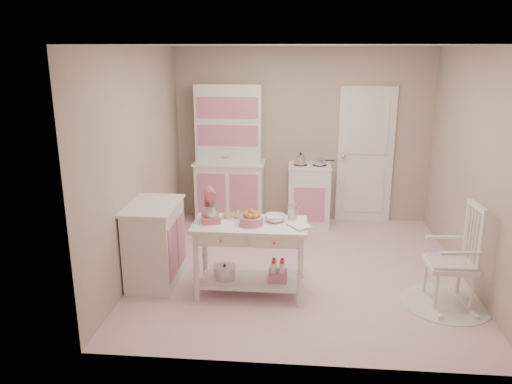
% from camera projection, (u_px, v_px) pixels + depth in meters
% --- Properties ---
extents(room_shell, '(3.84, 3.84, 2.62)m').
position_uv_depth(room_shell, '(303.00, 134.00, 5.57)').
color(room_shell, pink).
rests_on(room_shell, ground).
extents(door, '(0.82, 0.05, 2.04)m').
position_uv_depth(door, '(365.00, 156.00, 7.45)').
color(door, white).
rests_on(door, ground).
extents(hutch, '(1.06, 0.50, 2.08)m').
position_uv_depth(hutch, '(229.00, 155.00, 7.42)').
color(hutch, white).
rests_on(hutch, ground).
extents(stove, '(0.62, 0.57, 0.92)m').
position_uv_depth(stove, '(309.00, 195.00, 7.43)').
color(stove, white).
rests_on(stove, ground).
extents(base_cabinet, '(0.54, 0.84, 0.92)m').
position_uv_depth(base_cabinet, '(155.00, 243.00, 5.60)').
color(base_cabinet, white).
rests_on(base_cabinet, ground).
extents(lace_rug, '(0.92, 0.92, 0.01)m').
position_uv_depth(lace_rug, '(446.00, 303.00, 5.21)').
color(lace_rug, white).
rests_on(lace_rug, ground).
extents(rocking_chair, '(0.54, 0.76, 1.10)m').
position_uv_depth(rocking_chair, '(451.00, 255.00, 5.06)').
color(rocking_chair, white).
rests_on(rocking_chair, ground).
extents(work_table, '(1.20, 0.60, 0.80)m').
position_uv_depth(work_table, '(250.00, 258.00, 5.36)').
color(work_table, white).
rests_on(work_table, ground).
extents(stand_mixer, '(0.27, 0.33, 0.34)m').
position_uv_depth(stand_mixer, '(210.00, 206.00, 5.25)').
color(stand_mixer, '#D3596C').
rests_on(stand_mixer, work_table).
extents(cookie_tray, '(0.34, 0.24, 0.02)m').
position_uv_depth(cookie_tray, '(238.00, 216.00, 5.43)').
color(cookie_tray, silver).
rests_on(cookie_tray, work_table).
extents(bread_basket, '(0.25, 0.25, 0.09)m').
position_uv_depth(bread_basket, '(251.00, 221.00, 5.18)').
color(bread_basket, pink).
rests_on(bread_basket, work_table).
extents(mixing_bowl, '(0.22, 0.22, 0.07)m').
position_uv_depth(mixing_bowl, '(275.00, 218.00, 5.29)').
color(mixing_bowl, white).
rests_on(mixing_bowl, work_table).
extents(metal_pitcher, '(0.10, 0.10, 0.17)m').
position_uv_depth(metal_pitcher, '(292.00, 212.00, 5.34)').
color(metal_pitcher, silver).
rests_on(metal_pitcher, work_table).
extents(recipe_book, '(0.28, 0.30, 0.02)m').
position_uv_depth(recipe_book, '(293.00, 227.00, 5.09)').
color(recipe_book, white).
rests_on(recipe_book, work_table).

